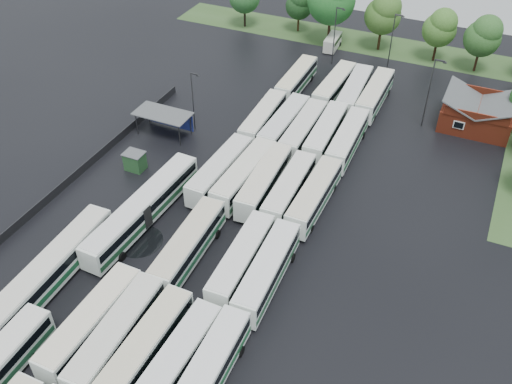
% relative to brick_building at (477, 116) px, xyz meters
% --- Properties ---
extents(ground, '(160.00, 160.00, 0.00)m').
position_rel_brick_building_xyz_m(ground, '(-24.00, -42.77, -1.87)').
color(ground, black).
rests_on(ground, ground).
extents(brick_building, '(10.07, 8.60, 5.39)m').
position_rel_brick_building_xyz_m(brick_building, '(0.00, 0.00, 0.00)').
color(brick_building, maroon).
rests_on(brick_building, ground).
extents(wash_shed, '(8.20, 4.20, 3.58)m').
position_rel_brick_building_xyz_m(wash_shed, '(-41.20, -20.74, 1.12)').
color(wash_shed, '#2D2D30').
rests_on(wash_shed, ground).
extents(utility_hut, '(2.70, 2.20, 2.62)m').
position_rel_brick_building_xyz_m(utility_hut, '(-40.20, -30.17, -0.55)').
color(utility_hut, '#204B24').
rests_on(utility_hut, ground).
extents(grass_strip_north, '(80.00, 10.00, 0.01)m').
position_rel_brick_building_xyz_m(grass_strip_north, '(-22.00, 22.03, -1.86)').
color(grass_strip_north, '#335224').
rests_on(grass_strip_north, ground).
extents(west_fence, '(0.10, 50.00, 1.20)m').
position_rel_brick_building_xyz_m(west_fence, '(-46.20, -34.77, -1.27)').
color(west_fence, '#2D2D30').
rests_on(west_fence, ground).
extents(bus_r1c0, '(2.94, 13.27, 3.69)m').
position_rel_brick_building_xyz_m(bus_r1c0, '(-28.34, -54.95, 0.16)').
color(bus_r1c0, white).
rests_on(bus_r1c0, ground).
extents(bus_r1c1, '(3.30, 13.43, 3.71)m').
position_rel_brick_building_xyz_m(bus_r1c1, '(-25.23, -55.13, 0.18)').
color(bus_r1c1, white).
rests_on(bus_r1c1, ground).
extents(bus_r1c2, '(2.82, 13.09, 3.64)m').
position_rel_brick_building_xyz_m(bus_r1c2, '(-22.02, -55.24, 0.14)').
color(bus_r1c2, white).
rests_on(bus_r1c2, ground).
extents(bus_r1c3, '(2.98, 12.91, 3.58)m').
position_rel_brick_building_xyz_m(bus_r1c3, '(-18.66, -55.48, 0.10)').
color(bus_r1c3, white).
rests_on(bus_r1c3, ground).
extents(bus_r1c4, '(3.17, 13.21, 3.66)m').
position_rel_brick_building_xyz_m(bus_r1c4, '(-15.54, -55.22, 0.15)').
color(bus_r1c4, white).
rests_on(bus_r1c4, ground).
extents(bus_r2c1, '(3.41, 13.57, 3.75)m').
position_rel_brick_building_xyz_m(bus_r2c1, '(-25.12, -41.89, 0.20)').
color(bus_r2c1, white).
rests_on(bus_r2c1, ground).
extents(bus_r2c3, '(3.26, 13.11, 3.62)m').
position_rel_brick_building_xyz_m(bus_r2c3, '(-18.83, -41.40, 0.13)').
color(bus_r2c3, white).
rests_on(bus_r2c3, ground).
extents(bus_r2c4, '(3.35, 13.34, 3.68)m').
position_rel_brick_building_xyz_m(bus_r2c4, '(-15.67, -41.73, 0.16)').
color(bus_r2c4, white).
rests_on(bus_r2c4, ground).
extents(bus_r3c0, '(3.25, 13.42, 3.71)m').
position_rel_brick_building_xyz_m(bus_r3c0, '(-28.28, -28.14, 0.18)').
color(bus_r3c0, white).
rests_on(bus_r3c0, ground).
extents(bus_r3c1, '(3.25, 13.56, 3.75)m').
position_rel_brick_building_xyz_m(bus_r3c1, '(-25.04, -27.74, 0.20)').
color(bus_r3c1, white).
rests_on(bus_r3c1, ground).
extents(bus_r3c2, '(3.50, 13.50, 3.72)m').
position_rel_brick_building_xyz_m(bus_r3c2, '(-22.18, -27.85, 0.18)').
color(bus_r3c2, white).
rests_on(bus_r3c2, ground).
extents(bus_r3c3, '(3.10, 12.93, 3.58)m').
position_rel_brick_building_xyz_m(bus_r3c3, '(-18.75, -27.90, 0.10)').
color(bus_r3c3, white).
rests_on(bus_r3c3, ground).
extents(bus_r3c4, '(2.86, 13.15, 3.66)m').
position_rel_brick_building_xyz_m(bus_r3c4, '(-15.45, -27.91, 0.15)').
color(bus_r3c4, white).
rests_on(bus_r3c4, ground).
extents(bus_r4c0, '(3.19, 12.83, 3.54)m').
position_rel_brick_building_xyz_m(bus_r4c0, '(-28.50, -14.07, 0.08)').
color(bus_r4c0, white).
rests_on(bus_r4c0, ground).
extents(bus_r4c1, '(2.97, 13.21, 3.67)m').
position_rel_brick_building_xyz_m(bus_r4c1, '(-25.08, -14.21, 0.15)').
color(bus_r4c1, white).
rests_on(bus_r4c1, ground).
extents(bus_r4c2, '(3.01, 13.25, 3.68)m').
position_rel_brick_building_xyz_m(bus_r4c2, '(-21.95, -14.67, 0.16)').
color(bus_r4c2, white).
rests_on(bus_r4c2, ground).
extents(bus_r4c3, '(3.28, 13.28, 3.67)m').
position_rel_brick_building_xyz_m(bus_r4c3, '(-18.81, -14.02, 0.15)').
color(bus_r4c3, white).
rests_on(bus_r4c3, ground).
extents(bus_r4c4, '(3.17, 13.19, 3.65)m').
position_rel_brick_building_xyz_m(bus_r4c4, '(-15.50, -14.29, 0.14)').
color(bus_r4c4, white).
rests_on(bus_r4c4, ground).
extents(bus_r5c0, '(2.83, 12.75, 3.54)m').
position_rel_brick_building_xyz_m(bus_r5c0, '(-28.45, -0.74, 0.08)').
color(bus_r5c0, white).
rests_on(bus_r5c0, ground).
extents(bus_r5c2, '(3.21, 13.16, 3.64)m').
position_rel_brick_building_xyz_m(bus_r5c2, '(-22.05, -0.43, 0.14)').
color(bus_r5c2, white).
rests_on(bus_r5c2, ground).
extents(bus_r5c3, '(3.51, 13.49, 3.72)m').
position_rel_brick_building_xyz_m(bus_r5c3, '(-18.61, -0.83, 0.18)').
color(bus_r5c3, white).
rests_on(bus_r5c3, ground).
extents(bus_r5c4, '(2.91, 13.31, 3.70)m').
position_rel_brick_building_xyz_m(bus_r5c4, '(-15.42, -0.48, 0.17)').
color(bus_r5c4, white).
rests_on(bus_r5c4, ground).
extents(artic_bus_west_b, '(3.62, 20.11, 3.71)m').
position_rel_brick_building_xyz_m(artic_bus_west_b, '(-33.12, -38.78, 0.19)').
color(artic_bus_west_b, white).
rests_on(artic_bus_west_b, ground).
extents(artic_bus_west_c, '(3.34, 20.14, 3.72)m').
position_rel_brick_building_xyz_m(artic_bus_west_c, '(-36.40, -52.02, 0.20)').
color(artic_bus_west_c, white).
rests_on(artic_bus_west_c, ground).
extents(minibus, '(2.42, 5.77, 2.47)m').
position_rel_brick_building_xyz_m(minibus, '(-28.11, 16.86, -0.49)').
color(minibus, silver).
rests_on(minibus, ground).
extents(tree_north_1, '(5.24, 5.24, 8.68)m').
position_rel_brick_building_xyz_m(tree_north_1, '(-36.75, 21.71, 3.72)').
color(tree_north_1, '#392613').
rests_on(tree_north_1, ground).
extents(tree_north_3, '(6.60, 6.60, 10.93)m').
position_rel_brick_building_xyz_m(tree_north_3, '(-20.02, 20.08, 5.16)').
color(tree_north_3, '#362312').
rests_on(tree_north_3, ground).
extents(tree_north_4, '(5.91, 5.91, 9.79)m').
position_rel_brick_building_xyz_m(tree_north_4, '(-9.79, 19.75, 4.43)').
color(tree_north_4, black).
rests_on(tree_north_4, ground).
extents(tree_north_5, '(6.18, 6.18, 10.24)m').
position_rel_brick_building_xyz_m(tree_north_5, '(-2.46, 18.54, 4.72)').
color(tree_north_5, '#361F13').
rests_on(tree_north_5, ground).
extents(lamp_post_ne, '(1.67, 0.33, 10.86)m').
position_rel_brick_building_xyz_m(lamp_post_ne, '(-7.07, -3.07, 4.44)').
color(lamp_post_ne, '#2D2D30').
rests_on(lamp_post_ne, ground).
extents(lamp_post_nw, '(1.41, 0.27, 9.14)m').
position_rel_brick_building_xyz_m(lamp_post_nw, '(-37.82, -17.87, 3.44)').
color(lamp_post_nw, '#2D2D30').
rests_on(lamp_post_nw, ground).
extents(lamp_post_back_w, '(1.59, 0.31, 10.34)m').
position_rel_brick_building_xyz_m(lamp_post_back_w, '(-26.00, 10.89, 4.14)').
color(lamp_post_back_w, '#2D2D30').
rests_on(lamp_post_back_w, ground).
extents(lamp_post_back_e, '(1.60, 0.31, 10.36)m').
position_rel_brick_building_xyz_m(lamp_post_back_e, '(-16.32, 12.01, 4.15)').
color(lamp_post_back_e, '#2D2D30').
rests_on(lamp_post_back_e, ground).
extents(puddle_2, '(5.59, 5.59, 0.01)m').
position_rel_brick_building_xyz_m(puddle_2, '(-31.89, -41.92, -1.86)').
color(puddle_2, black).
rests_on(puddle_2, ground).
extents(puddle_3, '(4.78, 4.78, 0.01)m').
position_rel_brick_building_xyz_m(puddle_3, '(-18.31, -46.81, -1.86)').
color(puddle_3, black).
rests_on(puddle_3, ground).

